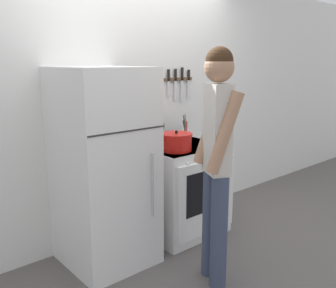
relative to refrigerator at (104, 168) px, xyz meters
name	(u,v)px	position (x,y,z in m)	size (l,w,h in m)	color
ground_plane	(136,227)	(0.56, 0.36, -0.83)	(14.00, 14.00, 0.00)	#5B5654
wall_back	(132,105)	(0.56, 0.39, 0.45)	(10.00, 0.06, 2.55)	silver
refrigerator	(104,168)	(0.00, 0.00, 0.00)	(0.69, 0.74, 1.65)	white
stove_range	(182,188)	(0.86, -0.02, -0.37)	(0.78, 0.74, 0.89)	white
dutch_oven_pot	(176,142)	(0.69, -0.13, 0.15)	(0.33, 0.29, 0.19)	red
tea_kettle	(158,138)	(0.70, 0.15, 0.14)	(0.26, 0.21, 0.26)	silver
utensil_jar	(185,134)	(1.06, 0.16, 0.13)	(0.10, 0.10, 0.27)	silver
person	(217,154)	(0.47, -0.82, 0.20)	(0.39, 0.44, 1.80)	#38425B
wall_knife_strip	(179,79)	(1.14, 0.34, 0.68)	(0.38, 0.03, 0.35)	brown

